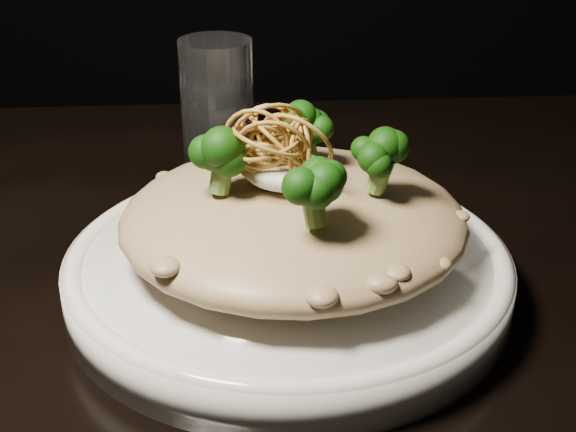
% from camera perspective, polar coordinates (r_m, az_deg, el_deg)
% --- Properties ---
extents(table, '(1.10, 0.80, 0.75)m').
position_cam_1_polar(table, '(0.56, 7.56, -13.06)').
color(table, black).
rests_on(table, ground).
extents(plate, '(0.28, 0.28, 0.03)m').
position_cam_1_polar(plate, '(0.51, -0.00, -4.07)').
color(plate, silver).
rests_on(plate, table).
extents(risotto, '(0.21, 0.21, 0.05)m').
position_cam_1_polar(risotto, '(0.49, 0.37, -0.18)').
color(risotto, brown).
rests_on(risotto, plate).
extents(broccoli, '(0.13, 0.13, 0.05)m').
position_cam_1_polar(broccoli, '(0.47, 0.01, 4.60)').
color(broccoli, black).
rests_on(broccoli, risotto).
extents(cheese, '(0.05, 0.05, 0.01)m').
position_cam_1_polar(cheese, '(0.48, 0.02, 3.20)').
color(cheese, white).
rests_on(cheese, risotto).
extents(shallots, '(0.05, 0.05, 0.04)m').
position_cam_1_polar(shallots, '(0.47, -0.71, 5.77)').
color(shallots, brown).
rests_on(shallots, cheese).
extents(drinking_glass, '(0.06, 0.06, 0.11)m').
position_cam_1_polar(drinking_glass, '(0.69, -5.05, 7.98)').
color(drinking_glass, silver).
rests_on(drinking_glass, table).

